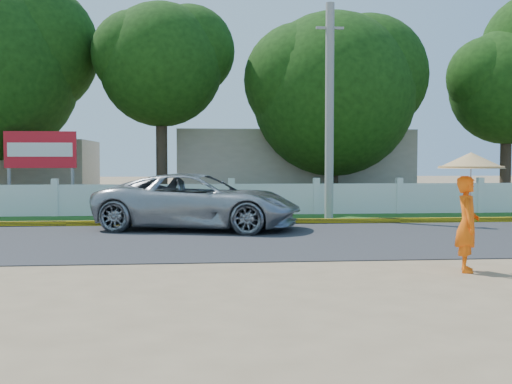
{
  "coord_description": "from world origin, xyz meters",
  "views": [
    {
      "loc": [
        -1.22,
        -11.06,
        1.99
      ],
      "look_at": [
        0.0,
        2.0,
        1.3
      ],
      "focal_mm": 45.0,
      "sensor_mm": 36.0,
      "label": 1
    }
  ],
  "objects_px": {
    "utility_pole": "(329,112)",
    "billboard": "(40,154)",
    "vehicle": "(199,202)",
    "monk_with_parasol": "(469,194)"
  },
  "relations": [
    {
      "from": "vehicle",
      "to": "billboard",
      "type": "distance_m",
      "value": 7.92
    },
    {
      "from": "vehicle",
      "to": "billboard",
      "type": "height_order",
      "value": "billboard"
    },
    {
      "from": "vehicle",
      "to": "monk_with_parasol",
      "type": "height_order",
      "value": "monk_with_parasol"
    },
    {
      "from": "utility_pole",
      "to": "monk_with_parasol",
      "type": "bearing_deg",
      "value": -87.37
    },
    {
      "from": "monk_with_parasol",
      "to": "billboard",
      "type": "bearing_deg",
      "value": 129.14
    },
    {
      "from": "vehicle",
      "to": "utility_pole",
      "type": "bearing_deg",
      "value": -43.16
    },
    {
      "from": "utility_pole",
      "to": "billboard",
      "type": "relative_size",
      "value": 2.36
    },
    {
      "from": "monk_with_parasol",
      "to": "billboard",
      "type": "distance_m",
      "value": 16.24
    },
    {
      "from": "utility_pole",
      "to": "billboard",
      "type": "height_order",
      "value": "utility_pole"
    },
    {
      "from": "vehicle",
      "to": "monk_with_parasol",
      "type": "relative_size",
      "value": 2.7
    }
  ]
}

